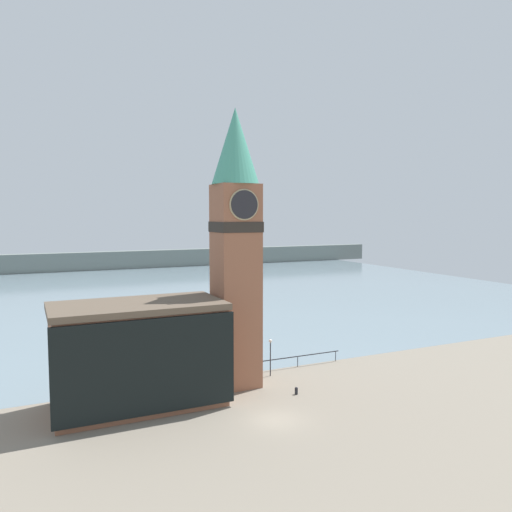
{
  "coord_description": "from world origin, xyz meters",
  "views": [
    {
      "loc": [
        -16.33,
        -31.89,
        15.12
      ],
      "look_at": [
        1.37,
        6.23,
        11.67
      ],
      "focal_mm": 35.0,
      "sensor_mm": 36.0,
      "label": 1
    }
  ],
  "objects_px": {
    "lamp_post": "(270,350)",
    "pier_building": "(139,354)",
    "boat_near": "(233,343)",
    "clock_tower": "(236,240)",
    "mooring_bollard_near": "(296,390)"
  },
  "relations": [
    {
      "from": "clock_tower",
      "to": "boat_near",
      "type": "height_order",
      "value": "clock_tower"
    },
    {
      "from": "clock_tower",
      "to": "boat_near",
      "type": "bearing_deg",
      "value": 69.25
    },
    {
      "from": "lamp_post",
      "to": "pier_building",
      "type": "bearing_deg",
      "value": -170.54
    },
    {
      "from": "mooring_bollard_near",
      "to": "clock_tower",
      "type": "bearing_deg",
      "value": 129.78
    },
    {
      "from": "boat_near",
      "to": "pier_building",
      "type": "bearing_deg",
      "value": -157.56
    },
    {
      "from": "clock_tower",
      "to": "boat_near",
      "type": "relative_size",
      "value": 4.61
    },
    {
      "from": "boat_near",
      "to": "lamp_post",
      "type": "relative_size",
      "value": 1.5
    },
    {
      "from": "mooring_bollard_near",
      "to": "lamp_post",
      "type": "distance_m",
      "value": 5.71
    },
    {
      "from": "pier_building",
      "to": "lamp_post",
      "type": "relative_size",
      "value": 3.81
    },
    {
      "from": "pier_building",
      "to": "mooring_bollard_near",
      "type": "relative_size",
      "value": 21.01
    },
    {
      "from": "pier_building",
      "to": "mooring_bollard_near",
      "type": "distance_m",
      "value": 13.47
    },
    {
      "from": "clock_tower",
      "to": "pier_building",
      "type": "distance_m",
      "value": 12.54
    },
    {
      "from": "pier_building",
      "to": "lamp_post",
      "type": "height_order",
      "value": "pier_building"
    },
    {
      "from": "clock_tower",
      "to": "lamp_post",
      "type": "xyz_separation_m",
      "value": [
        3.86,
        0.89,
        -10.44
      ]
    },
    {
      "from": "mooring_bollard_near",
      "to": "lamp_post",
      "type": "relative_size",
      "value": 0.18
    }
  ]
}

